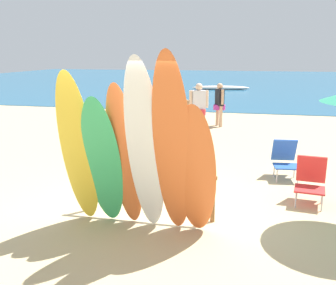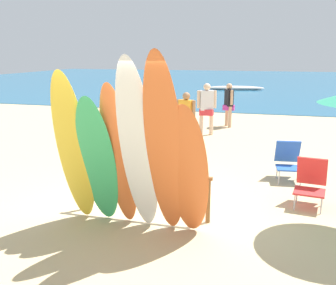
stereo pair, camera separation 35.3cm
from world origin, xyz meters
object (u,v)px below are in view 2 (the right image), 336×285
(distant_boat, at_px, (235,88))
(surfboard_orange_2, at_px, (119,157))
(surfboard_yellow_0, at_px, (74,149))
(surfboard_white_3, at_px, (138,149))
(surfboard_green_1, at_px, (98,162))
(beachgoer_strolling, at_px, (186,116))
(beach_chair_red, at_px, (311,181))
(beachgoer_midbeach, at_px, (229,102))
(beachgoer_near_rack, at_px, (207,105))
(beach_chair_blue, at_px, (288,159))
(surfboard_orange_4, at_px, (165,149))
(surfboard_orange_5, at_px, (188,172))
(surfboard_rack, at_px, (145,183))

(distant_boat, bearing_deg, surfboard_orange_2, -87.87)
(surfboard_yellow_0, xyz_separation_m, surfboard_white_3, (1.07, -0.13, 0.10))
(surfboard_green_1, distance_m, beachgoer_strolling, 5.37)
(beach_chair_red, bearing_deg, beachgoer_midbeach, 115.83)
(beachgoer_midbeach, xyz_separation_m, distant_boat, (-1.32, 14.05, -0.74))
(surfboard_yellow_0, bearing_deg, surfboard_green_1, 4.38)
(surfboard_orange_2, xyz_separation_m, beachgoer_near_rack, (-0.02, 7.19, -0.16))
(surfboard_yellow_0, xyz_separation_m, beach_chair_blue, (3.15, 3.20, -0.77))
(surfboard_orange_4, relative_size, surfboard_orange_5, 1.35)
(surfboard_yellow_0, xyz_separation_m, surfboard_orange_2, (0.70, 0.06, -0.08))
(surfboard_yellow_0, height_order, beach_chair_red, surfboard_yellow_0)
(surfboard_orange_5, xyz_separation_m, beach_chair_blue, (1.39, 3.24, -0.57))
(beach_chair_red, relative_size, distant_boat, 0.20)
(surfboard_orange_5, distance_m, beachgoer_midbeach, 8.94)
(surfboard_rack, distance_m, beach_chair_blue, 3.44)
(beachgoer_midbeach, height_order, beach_chair_blue, beachgoer_midbeach)
(distant_boat, bearing_deg, beach_chair_blue, -80.51)
(surfboard_white_3, relative_size, beachgoer_midbeach, 1.76)
(surfboard_rack, relative_size, surfboard_green_1, 1.04)
(beach_chair_red, bearing_deg, distant_boat, 107.41)
(beachgoer_midbeach, height_order, beach_chair_red, beachgoer_midbeach)
(beach_chair_red, xyz_separation_m, distant_boat, (-3.65, 21.12, -0.29))
(beachgoer_near_rack, height_order, distant_boat, beachgoer_near_rack)
(surfboard_orange_5, bearing_deg, beach_chair_blue, 68.24)
(surfboard_orange_5, relative_size, distant_boat, 0.51)
(beachgoer_strolling, relative_size, beach_chair_blue, 1.89)
(surfboard_green_1, bearing_deg, surfboard_orange_5, -3.32)
(beachgoer_strolling, bearing_deg, surfboard_rack, 114.32)
(surfboard_rack, bearing_deg, beachgoer_midbeach, 88.10)
(surfboard_rack, height_order, surfboard_yellow_0, surfboard_yellow_0)
(surfboard_yellow_0, bearing_deg, beachgoer_strolling, 83.28)
(surfboard_green_1, relative_size, beachgoer_near_rack, 1.28)
(surfboard_white_3, relative_size, beachgoer_strolling, 1.76)
(surfboard_rack, distance_m, surfboard_orange_4, 1.22)
(surfboard_yellow_0, bearing_deg, distant_boat, 88.36)
(beachgoer_strolling, xyz_separation_m, beach_chair_red, (3.06, -3.60, -0.45))
(surfboard_orange_5, bearing_deg, surfboard_white_3, -170.92)
(surfboard_green_1, relative_size, distant_boat, 0.52)
(surfboard_rack, xyz_separation_m, surfboard_orange_2, (-0.20, -0.54, 0.55))
(surfboard_yellow_0, bearing_deg, beach_chair_blue, 43.46)
(surfboard_orange_4, bearing_deg, distant_boat, 92.77)
(surfboard_rack, relative_size, beach_chair_red, 2.63)
(surfboard_green_1, height_order, beachgoer_strolling, surfboard_green_1)
(surfboard_orange_5, xyz_separation_m, beach_chair_red, (1.75, 1.85, -0.56))
(distant_boat, bearing_deg, beachgoer_strolling, -88.05)
(surfboard_yellow_0, xyz_separation_m, surfboard_green_1, (0.36, 0.04, -0.18))
(surfboard_orange_5, relative_size, beachgoer_near_rack, 1.26)
(surfboard_yellow_0, bearing_deg, beach_chair_red, 25.31)
(beach_chair_blue, bearing_deg, surfboard_white_3, -129.02)
(beachgoer_near_rack, xyz_separation_m, beach_chair_red, (2.82, -5.44, -0.52))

